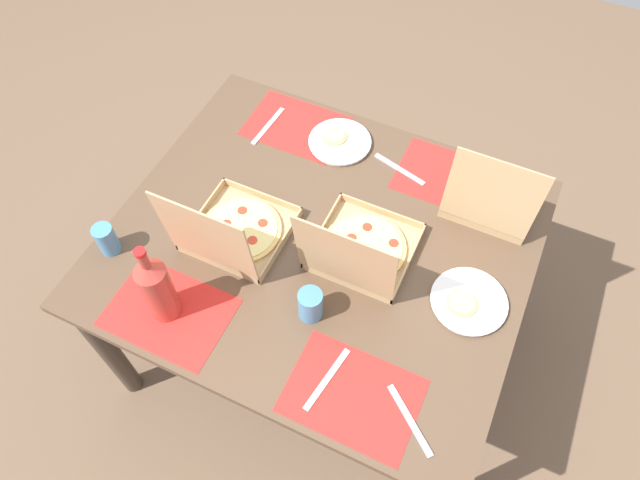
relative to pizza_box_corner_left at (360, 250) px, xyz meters
name	(u,v)px	position (x,y,z in m)	size (l,w,h in m)	color
ground_plane	(320,336)	(0.14, -0.01, -0.80)	(6.00, 6.00, 0.00)	brown
dining_table	(320,257)	(0.14, -0.01, -0.15)	(1.32, 1.15, 0.75)	#3F3328
placemat_near_left	(449,178)	(-0.15, -0.44, -0.05)	(0.36, 0.26, 0.00)	red
placemat_near_right	(296,126)	(0.44, -0.44, -0.05)	(0.36, 0.26, 0.00)	red
placemat_far_left	(353,395)	(-0.15, 0.41, -0.05)	(0.36, 0.26, 0.00)	red
placemat_far_right	(169,312)	(0.44, 0.41, -0.05)	(0.36, 0.26, 0.00)	red
pizza_box_corner_left	(360,250)	(0.00, 0.00, 0.00)	(0.30, 0.35, 0.34)	tan
pizza_box_corner_right	(234,232)	(0.39, 0.11, 0.00)	(0.30, 0.33, 0.34)	tan
pizza_box_center	(491,197)	(-0.31, -0.37, 0.00)	(0.28, 0.28, 0.32)	tan
plate_near_right	(339,142)	(0.26, -0.42, -0.04)	(0.23, 0.23, 0.03)	white
plate_near_left	(468,302)	(-0.36, 0.01, -0.04)	(0.23, 0.23, 0.03)	white
soda_bottle	(157,288)	(0.45, 0.41, 0.08)	(0.09, 0.09, 0.32)	#B2382D
cup_spare	(106,239)	(0.73, 0.30, 0.00)	(0.06, 0.06, 0.11)	teal
cup_red	(310,305)	(0.06, 0.24, 0.00)	(0.07, 0.07, 0.11)	teal
knife_by_far_left	(399,169)	(0.02, -0.40, -0.05)	(0.21, 0.02, 0.01)	#B7B7BC
knife_by_far_right	(327,379)	(-0.07, 0.40, -0.05)	(0.21, 0.02, 0.01)	#B7B7BC
knife_by_near_left	(268,126)	(0.54, -0.39, -0.05)	(0.21, 0.02, 0.01)	#B7B7BC
knife_by_near_right	(410,420)	(-0.32, 0.41, -0.05)	(0.21, 0.02, 0.01)	#B7B7BC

